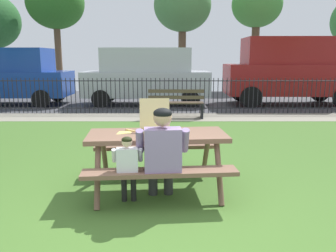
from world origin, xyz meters
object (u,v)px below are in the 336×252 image
object	(u,v)px
pizza_box_open	(156,127)
child_at_table	(129,164)
picnic_table_foreground	(158,146)
far_tree_midright	(258,6)
parked_car_far_left	(8,75)
parked_car_left	(148,75)
far_tree_midleft	(57,4)
pizza_slice_on_table	(127,132)
adult_at_table	(163,152)
park_bench_center	(177,104)
far_tree_center	(184,7)
parked_car_center	(291,70)

from	to	relation	value
pizza_box_open	child_at_table	bearing A→B (deg)	-118.03
picnic_table_foreground	far_tree_midright	world-z (taller)	far_tree_midright
far_tree_midright	picnic_table_foreground	bearing A→B (deg)	-108.50
child_at_table	parked_car_far_left	world-z (taller)	parked_car_far_left
picnic_table_foreground	parked_car_left	size ratio (longest dim) A/B	0.41
child_at_table	far_tree_midleft	xyz separation A→B (m)	(-5.47, 15.02, 4.01)
pizza_slice_on_table	parked_car_left	bearing A→B (deg)	91.66
adult_at_table	far_tree_midleft	bearing A→B (deg)	111.44
pizza_box_open	parked_car_left	xyz separation A→B (m)	(-0.63, 8.37, 0.24)
park_bench_center	far_tree_midright	world-z (taller)	far_tree_midright
far_tree_midright	adult_at_table	bearing A→B (deg)	-107.66
park_bench_center	far_tree_midleft	bearing A→B (deg)	124.55
pizza_slice_on_table	far_tree_center	distance (m)	14.90
pizza_box_open	far_tree_midleft	world-z (taller)	far_tree_midleft
far_tree_center	park_bench_center	bearing A→B (deg)	-93.39
adult_at_table	far_tree_midleft	distance (m)	16.53
parked_car_far_left	far_tree_midright	xyz separation A→B (m)	(10.70, 6.08, 3.30)
parked_car_left	far_tree_midright	distance (m)	8.84
parked_car_center	parked_car_far_left	bearing A→B (deg)	180.00
parked_car_left	far_tree_midright	size ratio (longest dim) A/B	0.82
pizza_slice_on_table	parked_car_left	xyz separation A→B (m)	(-0.24, 8.31, 0.32)
parked_car_far_left	far_tree_midleft	world-z (taller)	far_tree_midleft
park_bench_center	parked_car_far_left	bearing A→B (deg)	155.20
far_tree_midright	far_tree_midleft	bearing A→B (deg)	180.00
adult_at_table	parked_car_center	size ratio (longest dim) A/B	0.25
parked_car_center	far_tree_midright	xyz separation A→B (m)	(0.18, 6.08, 3.09)
parked_car_left	far_tree_midright	world-z (taller)	far_tree_midright
picnic_table_foreground	far_tree_center	bearing A→B (deg)	86.42
picnic_table_foreground	pizza_slice_on_table	xyz separation A→B (m)	(-0.42, 0.07, 0.18)
far_tree_center	pizza_box_open	bearing A→B (deg)	-93.69
parked_car_far_left	parked_car_center	bearing A→B (deg)	-0.00
park_bench_center	far_tree_center	distance (m)	9.82
pizza_slice_on_table	parked_car_far_left	bearing A→B (deg)	123.21
adult_at_table	child_at_table	xyz separation A→B (m)	(-0.40, -0.06, -0.13)
adult_at_table	park_bench_center	world-z (taller)	adult_at_table
far_tree_midleft	parked_car_center	bearing A→B (deg)	-30.18
adult_at_table	parked_car_far_left	bearing A→B (deg)	123.77
picnic_table_foreground	park_bench_center	size ratio (longest dim) A/B	1.19
parked_car_far_left	far_tree_midright	bearing A→B (deg)	29.63
picnic_table_foreground	far_tree_center	size ratio (longest dim) A/B	0.33
pizza_slice_on_table	child_at_table	distance (m)	0.68
picnic_table_foreground	far_tree_center	world-z (taller)	far_tree_center
park_bench_center	parked_car_left	bearing A→B (deg)	109.74
child_at_table	parked_car_center	distance (m)	10.26
pizza_box_open	far_tree_midleft	xyz separation A→B (m)	(-5.77, 14.45, 3.68)
park_bench_center	far_tree_midright	size ratio (longest dim) A/B	0.28
pizza_box_open	far_tree_center	bearing A→B (deg)	86.31
parked_car_far_left	park_bench_center	bearing A→B (deg)	-24.80
parked_car_center	park_bench_center	bearing A→B (deg)	-146.10
child_at_table	far_tree_midright	size ratio (longest dim) A/B	0.15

